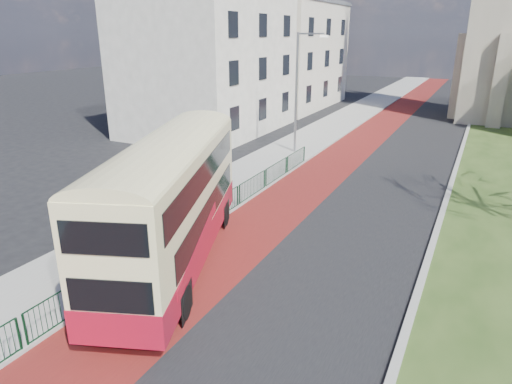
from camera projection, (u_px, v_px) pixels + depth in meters
The scene contains 11 objects.
ground at pixel (217, 287), 15.36m from camera, with size 160.00×160.00×0.00m, color black.
road_carriageway at pixel (386, 156), 31.59m from camera, with size 9.00×120.00×0.01m, color black.
bus_lane at pixel (348, 152), 32.73m from camera, with size 3.40×120.00×0.01m, color #591414.
pavement_west at pixel (298, 145), 34.32m from camera, with size 4.00×120.00×0.12m, color gray.
kerb_west at pixel (324, 148), 33.47m from camera, with size 0.25×120.00×0.13m, color #999993.
kerb_east at pixel (460, 156), 31.31m from camera, with size 0.25×80.00×0.13m, color #999993.
pedestrian_railing at pixel (207, 217), 19.80m from camera, with size 0.07×24.00×1.12m.
street_block_near at pixel (208, 53), 37.67m from camera, with size 10.30×14.30×13.00m.
street_block_far at pixel (284, 54), 51.41m from camera, with size 10.30×16.30×11.50m.
streetlamp at pixel (298, 87), 30.85m from camera, with size 2.13×0.18×8.00m.
bus at pixel (172, 197), 16.11m from camera, with size 6.23×11.20×4.60m.
Camera 1 is at (7.18, -11.41, 8.13)m, focal length 32.00 mm.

